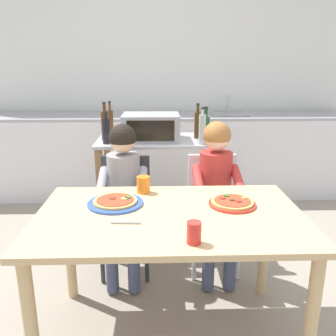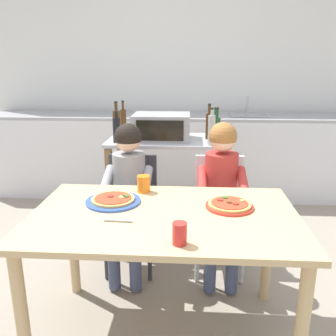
{
  "view_description": "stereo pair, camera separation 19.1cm",
  "coord_description": "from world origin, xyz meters",
  "px_view_note": "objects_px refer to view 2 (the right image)",
  "views": [
    {
      "loc": [
        -0.06,
        -1.66,
        1.45
      ],
      "look_at": [
        0.0,
        0.3,
        0.87
      ],
      "focal_mm": 38.42,
      "sensor_mm": 36.0,
      "label": 1
    },
    {
      "loc": [
        0.13,
        -1.66,
        1.45
      ],
      "look_at": [
        0.0,
        0.3,
        0.87
      ],
      "focal_mm": 38.42,
      "sensor_mm": 36.0,
      "label": 2
    }
  ],
  "objects_px": {
    "bottle_tall_green_wine": "(117,130)",
    "child_in_grey_shirt": "(128,185)",
    "kitchen_island_cart": "(167,173)",
    "bottle_clear_vinegar": "(123,121)",
    "drinking_cup_red": "(180,233)",
    "child_in_red_shirt": "(222,185)",
    "bottle_squat_spirits": "(216,128)",
    "bottle_slim_sauce": "(117,124)",
    "dining_chair_left": "(132,204)",
    "dining_chair_right": "(219,206)",
    "pizza_plate_blue_rimmed": "(113,200)",
    "serving_spoon": "(118,221)",
    "toaster_oven": "(162,127)",
    "bottle_brown_beer": "(212,130)",
    "pizza_plate_red_rimmed": "(230,205)",
    "drinking_cup_orange": "(144,184)",
    "dining_table": "(164,231)",
    "bottle_dark_olive_oil": "(209,125)"
  },
  "relations": [
    {
      "from": "drinking_cup_red",
      "to": "dining_chair_right",
      "type": "bearing_deg",
      "value": 76.53
    },
    {
      "from": "dining_table",
      "to": "bottle_slim_sauce",
      "type": "bearing_deg",
      "value": 111.89
    },
    {
      "from": "bottle_brown_beer",
      "to": "dining_table",
      "type": "xyz_separation_m",
      "value": [
        -0.28,
        -0.99,
        -0.35
      ]
    },
    {
      "from": "bottle_clear_vinegar",
      "to": "drinking_cup_orange",
      "type": "distance_m",
      "value": 1.13
    },
    {
      "from": "pizza_plate_blue_rimmed",
      "to": "serving_spoon",
      "type": "height_order",
      "value": "pizza_plate_blue_rimmed"
    },
    {
      "from": "bottle_tall_green_wine",
      "to": "toaster_oven",
      "type": "bearing_deg",
      "value": 22.93
    },
    {
      "from": "drinking_cup_red",
      "to": "drinking_cup_orange",
      "type": "xyz_separation_m",
      "value": [
        -0.23,
        0.62,
        0.0
      ]
    },
    {
      "from": "toaster_oven",
      "to": "dining_table",
      "type": "distance_m",
      "value": 1.23
    },
    {
      "from": "bottle_clear_vinegar",
      "to": "child_in_red_shirt",
      "type": "relative_size",
      "value": 0.27
    },
    {
      "from": "bottle_squat_spirits",
      "to": "child_in_grey_shirt",
      "type": "bearing_deg",
      "value": -137.97
    },
    {
      "from": "serving_spoon",
      "to": "bottle_slim_sauce",
      "type": "bearing_deg",
      "value": 101.38
    },
    {
      "from": "toaster_oven",
      "to": "child_in_grey_shirt",
      "type": "distance_m",
      "value": 0.68
    },
    {
      "from": "bottle_brown_beer",
      "to": "bottle_slim_sauce",
      "type": "bearing_deg",
      "value": 166.55
    },
    {
      "from": "toaster_oven",
      "to": "pizza_plate_red_rimmed",
      "type": "xyz_separation_m",
      "value": [
        0.44,
        -1.08,
        -0.22
      ]
    },
    {
      "from": "bottle_tall_green_wine",
      "to": "child_in_grey_shirt",
      "type": "height_order",
      "value": "bottle_tall_green_wine"
    },
    {
      "from": "dining_chair_left",
      "to": "pizza_plate_red_rimmed",
      "type": "bearing_deg",
      "value": -44.34
    },
    {
      "from": "dining_chair_left",
      "to": "drinking_cup_red",
      "type": "height_order",
      "value": "dining_chair_left"
    },
    {
      "from": "child_in_grey_shirt",
      "to": "pizza_plate_red_rimmed",
      "type": "xyz_separation_m",
      "value": [
        0.62,
        -0.49,
        0.07
      ]
    },
    {
      "from": "bottle_slim_sauce",
      "to": "child_in_grey_shirt",
      "type": "distance_m",
      "value": 0.68
    },
    {
      "from": "dining_chair_right",
      "to": "drinking_cup_orange",
      "type": "bearing_deg",
      "value": -139.55
    },
    {
      "from": "drinking_cup_red",
      "to": "child_in_red_shirt",
      "type": "bearing_deg",
      "value": 74.84
    },
    {
      "from": "bottle_brown_beer",
      "to": "pizza_plate_red_rimmed",
      "type": "distance_m",
      "value": 0.92
    },
    {
      "from": "dining_chair_left",
      "to": "serving_spoon",
      "type": "xyz_separation_m",
      "value": [
        0.08,
        -0.82,
        0.25
      ]
    },
    {
      "from": "child_in_grey_shirt",
      "to": "dining_table",
      "type": "bearing_deg",
      "value": -63.98
    },
    {
      "from": "toaster_oven",
      "to": "child_in_grey_shirt",
      "type": "xyz_separation_m",
      "value": [
        -0.18,
        -0.59,
        -0.29
      ]
    },
    {
      "from": "bottle_brown_beer",
      "to": "pizza_plate_red_rimmed",
      "type": "xyz_separation_m",
      "value": [
        0.06,
        -0.89,
        -0.24
      ]
    },
    {
      "from": "bottle_slim_sauce",
      "to": "child_in_grey_shirt",
      "type": "height_order",
      "value": "bottle_slim_sauce"
    },
    {
      "from": "bottle_slim_sauce",
      "to": "serving_spoon",
      "type": "bearing_deg",
      "value": -78.62
    },
    {
      "from": "bottle_tall_green_wine",
      "to": "bottle_brown_beer",
      "type": "bearing_deg",
      "value": -4.01
    },
    {
      "from": "bottle_clear_vinegar",
      "to": "pizza_plate_blue_rimmed",
      "type": "bearing_deg",
      "value": -82.32
    },
    {
      "from": "dining_chair_left",
      "to": "child_in_grey_shirt",
      "type": "height_order",
      "value": "child_in_grey_shirt"
    },
    {
      "from": "toaster_oven",
      "to": "bottle_brown_beer",
      "type": "bearing_deg",
      "value": -26.45
    },
    {
      "from": "drinking_cup_red",
      "to": "serving_spoon",
      "type": "distance_m",
      "value": 0.36
    },
    {
      "from": "child_in_red_shirt",
      "to": "bottle_slim_sauce",
      "type": "bearing_deg",
      "value": 144.77
    },
    {
      "from": "toaster_oven",
      "to": "child_in_red_shirt",
      "type": "xyz_separation_m",
      "value": [
        0.44,
        -0.58,
        -0.28
      ]
    },
    {
      "from": "bottle_tall_green_wine",
      "to": "dining_chair_right",
      "type": "xyz_separation_m",
      "value": [
        0.78,
        -0.32,
        -0.48
      ]
    },
    {
      "from": "bottle_slim_sauce",
      "to": "serving_spoon",
      "type": "height_order",
      "value": "bottle_slim_sauce"
    },
    {
      "from": "dining_chair_left",
      "to": "serving_spoon",
      "type": "relative_size",
      "value": 5.79
    },
    {
      "from": "dining_chair_left",
      "to": "pizza_plate_red_rimmed",
      "type": "distance_m",
      "value": 0.91
    },
    {
      "from": "child_in_red_shirt",
      "to": "pizza_plate_blue_rimmed",
      "type": "xyz_separation_m",
      "value": [
        -0.62,
        -0.47,
        0.06
      ]
    },
    {
      "from": "bottle_slim_sauce",
      "to": "dining_chair_left",
      "type": "distance_m",
      "value": 0.7
    },
    {
      "from": "bottle_clear_vinegar",
      "to": "dining_chair_left",
      "type": "xyz_separation_m",
      "value": [
        0.17,
        -0.67,
        -0.49
      ]
    },
    {
      "from": "kitchen_island_cart",
      "to": "bottle_clear_vinegar",
      "type": "height_order",
      "value": "bottle_clear_vinegar"
    },
    {
      "from": "kitchen_island_cart",
      "to": "dining_chair_left",
      "type": "relative_size",
      "value": 1.16
    },
    {
      "from": "pizza_plate_red_rimmed",
      "to": "drinking_cup_orange",
      "type": "height_order",
      "value": "drinking_cup_orange"
    },
    {
      "from": "bottle_slim_sauce",
      "to": "bottle_dark_olive_oil",
      "type": "bearing_deg",
      "value": 4.69
    },
    {
      "from": "bottle_brown_beer",
      "to": "dining_chair_right",
      "type": "bearing_deg",
      "value": -78.3
    },
    {
      "from": "toaster_oven",
      "to": "bottle_clear_vinegar",
      "type": "height_order",
      "value": "bottle_clear_vinegar"
    },
    {
      "from": "bottle_tall_green_wine",
      "to": "bottle_slim_sauce",
      "type": "distance_m",
      "value": 0.13
    },
    {
      "from": "bottle_clear_vinegar",
      "to": "dining_chair_left",
      "type": "relative_size",
      "value": 0.36
    }
  ]
}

